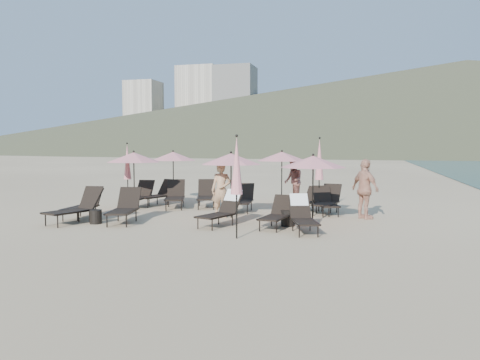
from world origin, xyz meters
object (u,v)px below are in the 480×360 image
(lounger_5, at_px, (303,215))
(lounger_6, at_px, (140,195))
(lounger_4, at_px, (277,213))
(lounger_9, at_px, (243,199))
(lounger_8, at_px, (206,195))
(umbrella_open_2, at_px, (313,162))
(umbrella_open_0, at_px, (134,157))
(lounger_13, at_px, (327,200))
(lounger_2, at_px, (124,207))
(umbrella_open_4, at_px, (282,156))
(side_table_0, at_px, (96,217))
(umbrella_closed_2, at_px, (127,162))
(beachgoer_c, at_px, (365,189))
(beachgoer_a, at_px, (221,190))
(lounger_11, at_px, (325,201))
(lounger_7, at_px, (158,194))
(beachgoer_b, at_px, (293,181))
(lounger_1, at_px, (76,207))
(lounger_10, at_px, (308,200))
(umbrella_open_1, at_px, (231,159))
(lounger_12, at_px, (175,195))
(lounger_0, at_px, (84,204))
(umbrella_open_3, at_px, (173,156))
(umbrella_closed_0, at_px, (237,166))
(lounger_3, at_px, (223,209))

(lounger_5, relative_size, lounger_6, 0.95)
(lounger_4, height_order, lounger_9, lounger_9)
(lounger_8, height_order, umbrella_open_2, umbrella_open_2)
(lounger_5, relative_size, umbrella_open_0, 0.77)
(lounger_6, bearing_deg, lounger_13, -3.16)
(lounger_2, height_order, lounger_9, lounger_2)
(umbrella_open_4, xyz_separation_m, side_table_0, (-4.49, -6.13, -1.71))
(umbrella_closed_2, bearing_deg, beachgoer_c, -5.23)
(umbrella_closed_2, height_order, beachgoer_a, umbrella_closed_2)
(lounger_9, relative_size, lounger_11, 1.00)
(beachgoer_a, bearing_deg, lounger_4, -41.49)
(lounger_2, bearing_deg, lounger_4, -9.90)
(lounger_7, bearing_deg, lounger_9, 8.07)
(beachgoer_b, bearing_deg, lounger_4, -19.90)
(lounger_1, height_order, lounger_5, lounger_1)
(lounger_11, bearing_deg, lounger_1, -169.18)
(side_table_0, bearing_deg, lounger_10, 38.50)
(umbrella_open_1, bearing_deg, lounger_13, 32.81)
(lounger_4, relative_size, lounger_9, 0.94)
(lounger_13, relative_size, umbrella_open_0, 0.83)
(lounger_13, relative_size, umbrella_open_2, 0.85)
(lounger_10, distance_m, lounger_12, 4.95)
(lounger_6, relative_size, side_table_0, 4.21)
(lounger_6, xyz_separation_m, lounger_7, (0.47, 0.58, 0.00))
(lounger_0, relative_size, umbrella_open_3, 0.81)
(lounger_1, bearing_deg, lounger_8, 79.08)
(lounger_1, height_order, umbrella_open_1, umbrella_open_1)
(lounger_10, height_order, umbrella_open_4, umbrella_open_4)
(lounger_1, relative_size, lounger_10, 1.21)
(lounger_5, bearing_deg, umbrella_open_2, 66.42)
(lounger_11, height_order, lounger_12, lounger_12)
(umbrella_open_0, height_order, umbrella_closed_2, umbrella_closed_2)
(lounger_1, height_order, beachgoer_a, beachgoer_a)
(lounger_7, xyz_separation_m, umbrella_open_0, (-0.35, -1.21, 1.44))
(lounger_13, relative_size, umbrella_closed_2, 0.73)
(umbrella_closed_2, bearing_deg, umbrella_open_3, 65.22)
(umbrella_closed_2, xyz_separation_m, beachgoer_c, (8.82, -0.81, -0.76))
(lounger_2, bearing_deg, lounger_6, 96.92)
(lounger_6, height_order, umbrella_closed_0, umbrella_closed_0)
(lounger_3, distance_m, lounger_12, 4.51)
(lounger_4, xyz_separation_m, side_table_0, (-5.34, -0.73, -0.20))
(lounger_6, xyz_separation_m, umbrella_open_3, (0.49, 2.08, 1.44))
(lounger_6, height_order, lounger_8, lounger_8)
(lounger_0, bearing_deg, lounger_12, 55.39)
(lounger_4, distance_m, lounger_10, 3.85)
(umbrella_closed_0, bearing_deg, lounger_2, 159.66)
(lounger_6, bearing_deg, lounger_4, -32.69)
(umbrella_open_0, relative_size, beachgoer_b, 1.19)
(umbrella_open_4, bearing_deg, umbrella_open_0, -150.55)
(lounger_12, bearing_deg, lounger_1, -128.51)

